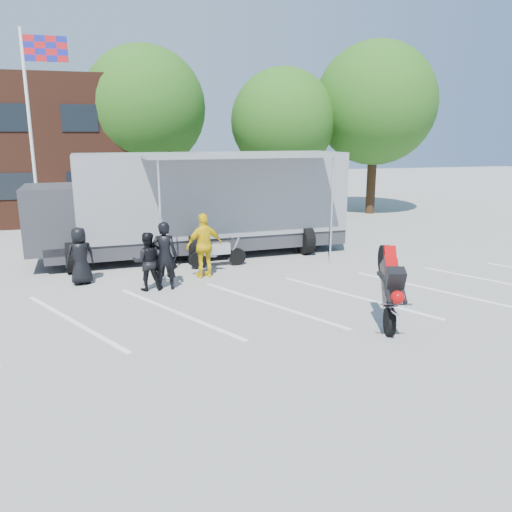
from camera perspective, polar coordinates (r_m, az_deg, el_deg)
name	(u,v)px	position (r m, az deg, el deg)	size (l,w,h in m)	color
ground	(274,318)	(11.94, 2.08, -7.11)	(100.00, 100.00, 0.00)	gray
parking_bay_lines	(263,304)	(12.84, 0.77, -5.56)	(18.00, 5.00, 0.01)	white
flagpole	(36,113)	(20.91, -23.84, 14.76)	(1.61, 0.12, 8.00)	white
tree_left	(145,108)	(26.74, -12.61, 16.15)	(6.12, 6.12, 8.64)	#382314
tree_mid	(283,122)	(26.99, 3.11, 15.10)	(5.44, 5.44, 7.68)	#382314
tree_right	(375,104)	(28.51, 13.48, 16.55)	(6.46, 6.46, 9.12)	#382314
transporter_truck	(201,255)	(18.26, -6.28, 0.14)	(11.44, 5.51, 3.64)	gray
parked_motorcycle	(218,267)	(16.53, -4.34, -1.24)	(0.65, 1.95, 1.02)	silver
stunt_bike_rider	(382,324)	(11.95, 14.22, -7.50)	(0.82, 1.74, 2.05)	black
spectator_leather_a	(80,256)	(15.27, -19.46, 0.02)	(0.82, 0.53, 1.68)	black
spectator_leather_b	(165,256)	(14.13, -10.40, 0.05)	(0.70, 0.46, 1.93)	black
spectator_leather_c	(147,261)	(14.17, -12.32, -0.60)	(0.80, 0.62, 1.64)	black
spectator_hivis	(204,246)	(15.16, -5.92, 1.19)	(1.15, 0.48, 1.97)	yellow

